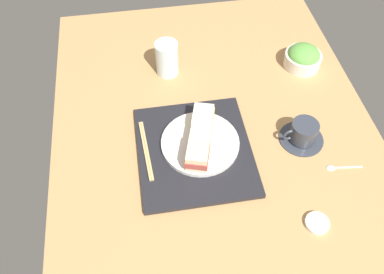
# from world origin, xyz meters

# --- Properties ---
(ground_plane) EXTENTS (1.40, 1.00, 0.03)m
(ground_plane) POSITION_xyz_m (0.00, 0.00, -0.01)
(ground_plane) COLOR tan
(serving_tray) EXTENTS (0.37, 0.33, 0.02)m
(serving_tray) POSITION_xyz_m (0.04, -0.08, 0.01)
(serving_tray) COLOR black
(serving_tray) RESTS_ON ground_plane
(sandwich_plate) EXTENTS (0.23, 0.23, 0.01)m
(sandwich_plate) POSITION_xyz_m (0.02, -0.06, 0.02)
(sandwich_plate) COLOR silver
(sandwich_plate) RESTS_ON serving_tray
(sandwich_near) EXTENTS (0.10, 0.09, 0.05)m
(sandwich_near) POSITION_xyz_m (-0.05, -0.04, 0.05)
(sandwich_near) COLOR #EFE5C1
(sandwich_near) RESTS_ON sandwich_plate
(sandwich_middle) EXTENTS (0.09, 0.08, 0.05)m
(sandwich_middle) POSITION_xyz_m (0.02, -0.06, 0.05)
(sandwich_middle) COLOR beige
(sandwich_middle) RESTS_ON sandwich_plate
(sandwich_far) EXTENTS (0.10, 0.09, 0.06)m
(sandwich_far) POSITION_xyz_m (0.09, -0.08, 0.06)
(sandwich_far) COLOR beige
(sandwich_far) RESTS_ON sandwich_plate
(salad_bowl) EXTENTS (0.13, 0.13, 0.08)m
(salad_bowl) POSITION_xyz_m (-0.28, 0.36, 0.04)
(salad_bowl) COLOR silver
(salad_bowl) RESTS_ON ground_plane
(chopsticks_pair) EXTENTS (0.21, 0.03, 0.01)m
(chopsticks_pair) POSITION_xyz_m (0.02, -0.22, 0.02)
(chopsticks_pair) COLOR tan
(chopsticks_pair) RESTS_ON serving_tray
(coffee_cup) EXTENTS (0.14, 0.14, 0.07)m
(coffee_cup) POSITION_xyz_m (0.04, 0.25, 0.03)
(coffee_cup) COLOR #333842
(coffee_cup) RESTS_ON ground_plane
(drinking_glass) EXTENTS (0.08, 0.08, 0.12)m
(drinking_glass) POSITION_xyz_m (-0.32, -0.11, 0.06)
(drinking_glass) COLOR silver
(drinking_glass) RESTS_ON ground_plane
(small_sauce_dish) EXTENTS (0.06, 0.06, 0.01)m
(small_sauce_dish) POSITION_xyz_m (0.31, 0.20, 0.01)
(small_sauce_dish) COLOR silver
(small_sauce_dish) RESTS_ON ground_plane
(teaspoon) EXTENTS (0.02, 0.11, 0.01)m
(teaspoon) POSITION_xyz_m (0.16, 0.32, 0.00)
(teaspoon) COLOR silver
(teaspoon) RESTS_ON ground_plane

